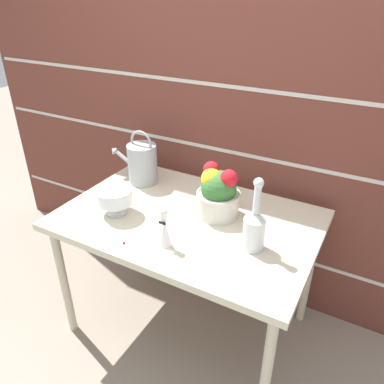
% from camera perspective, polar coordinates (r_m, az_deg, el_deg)
% --- Properties ---
extents(ground_plane, '(12.00, 12.00, 0.00)m').
position_cam_1_polar(ground_plane, '(2.33, -0.52, -19.29)').
color(ground_plane, gray).
extents(brick_wall, '(3.60, 0.08, 2.20)m').
position_cam_1_polar(brick_wall, '(2.10, 6.17, 11.10)').
color(brick_wall, brown).
rests_on(brick_wall, ground_plane).
extents(patio_table, '(1.25, 0.83, 0.74)m').
position_cam_1_polar(patio_table, '(1.88, -0.61, -5.48)').
color(patio_table, beige).
rests_on(patio_table, ground_plane).
extents(watering_can, '(0.31, 0.17, 0.31)m').
position_cam_1_polar(watering_can, '(2.14, -7.63, 4.43)').
color(watering_can, '#9EA3A8').
rests_on(watering_can, patio_table).
extents(crystal_pedestal_bowl, '(0.18, 0.18, 0.14)m').
position_cam_1_polar(crystal_pedestal_bowl, '(1.87, -11.64, -0.70)').
color(crystal_pedestal_bowl, silver).
rests_on(crystal_pedestal_bowl, patio_table).
extents(flower_planter, '(0.22, 0.22, 0.27)m').
position_cam_1_polar(flower_planter, '(1.80, 4.00, -0.14)').
color(flower_planter, beige).
rests_on(flower_planter, patio_table).
extents(glass_decanter, '(0.10, 0.10, 0.34)m').
position_cam_1_polar(glass_decanter, '(1.60, 9.50, -5.24)').
color(glass_decanter, silver).
rests_on(glass_decanter, patio_table).
extents(figurine_vase, '(0.06, 0.06, 0.19)m').
position_cam_1_polar(figurine_vase, '(1.62, -4.20, -5.87)').
color(figurine_vase, white).
rests_on(figurine_vase, patio_table).
extents(fallen_petal, '(0.01, 0.01, 0.01)m').
position_cam_1_polar(fallen_petal, '(1.69, -10.35, -7.66)').
color(fallen_petal, red).
rests_on(fallen_petal, patio_table).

